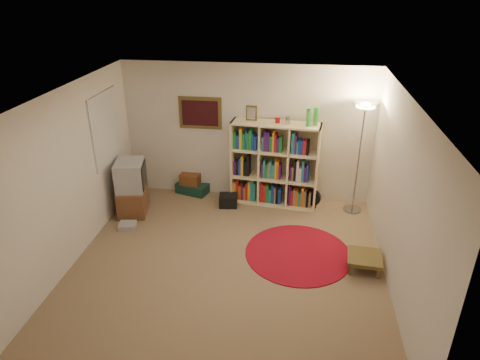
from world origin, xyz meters
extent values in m
cube|color=#82694C|center=(0.00, 0.00, -0.01)|extent=(4.50, 4.50, 0.02)
cube|color=white|center=(0.00, 0.00, 2.51)|extent=(4.50, 4.50, 0.02)
cube|color=silver|center=(0.00, 2.26, 1.25)|extent=(4.50, 0.02, 2.50)
cube|color=silver|center=(0.00, -2.26, 1.25)|extent=(4.50, 0.02, 2.50)
cube|color=silver|center=(-2.26, 0.00, 1.25)|extent=(0.02, 4.50, 2.50)
cube|color=silver|center=(2.26, 0.00, 1.25)|extent=(0.02, 4.50, 2.50)
cube|color=#4B3C1A|center=(-0.85, 2.23, 1.60)|extent=(0.78, 0.04, 0.58)
cube|color=#410D13|center=(-0.85, 2.21, 1.60)|extent=(0.66, 0.01, 0.46)
cube|color=white|center=(-2.23, 1.30, 1.55)|extent=(0.03, 1.00, 1.20)
cube|color=beige|center=(1.85, 2.24, 1.20)|extent=(0.08, 0.01, 0.12)
cube|color=#FFE7AA|center=(0.53, 2.01, 0.02)|extent=(1.59, 0.61, 0.03)
cube|color=#FFE7AA|center=(0.53, 2.01, 1.53)|extent=(1.59, 0.61, 0.03)
cube|color=#FFE7AA|center=(-0.22, 2.09, 0.77)|extent=(0.08, 0.44, 1.55)
cube|color=#FFE7AA|center=(1.28, 1.93, 0.77)|extent=(0.08, 0.44, 1.55)
cube|color=#FFE7AA|center=(0.55, 2.22, 0.77)|extent=(1.54, 0.19, 1.55)
cube|color=#FFE7AA|center=(0.27, 2.04, 0.77)|extent=(0.08, 0.42, 1.48)
cube|color=#FFE7AA|center=(0.79, 1.98, 0.77)|extent=(0.08, 0.42, 1.48)
cube|color=#FFE7AA|center=(0.53, 2.01, 0.52)|extent=(1.52, 0.58, 0.03)
cube|color=#FFE7AA|center=(0.53, 2.01, 1.03)|extent=(1.52, 0.58, 0.03)
cube|color=yellow|center=(-0.19, 2.04, 0.21)|extent=(0.07, 0.18, 0.34)
cube|color=red|center=(-0.14, 2.04, 0.24)|extent=(0.06, 0.18, 0.39)
cube|color=orange|center=(-0.09, 2.03, 0.17)|extent=(0.06, 0.18, 0.27)
cube|color=#4D1B6C|center=(-0.04, 2.03, 0.17)|extent=(0.06, 0.18, 0.27)
cube|color=orange|center=(0.00, 2.02, 0.16)|extent=(0.05, 0.18, 0.25)
cube|color=red|center=(0.04, 2.02, 0.20)|extent=(0.05, 0.18, 0.33)
cube|color=yellow|center=(0.08, 2.01, 0.23)|extent=(0.06, 0.18, 0.39)
cube|color=teal|center=(0.13, 2.01, 0.24)|extent=(0.06, 0.18, 0.40)
cube|color=teal|center=(0.18, 2.00, 0.22)|extent=(0.06, 0.18, 0.36)
cube|color=#4D1B6C|center=(-0.19, 2.04, 0.66)|extent=(0.07, 0.18, 0.25)
cube|color=black|center=(-0.13, 2.04, 0.68)|extent=(0.06, 0.18, 0.27)
cube|color=#1B3DA2|center=(-0.09, 2.03, 0.70)|extent=(0.06, 0.18, 0.32)
cube|color=yellow|center=(-0.04, 2.03, 0.72)|extent=(0.06, 0.18, 0.37)
cube|color=black|center=(0.01, 2.02, 0.68)|extent=(0.07, 0.18, 0.28)
cube|color=black|center=(0.06, 2.02, 0.73)|extent=(0.07, 0.18, 0.38)
cube|color=#1B8730|center=(-0.19, 2.04, 1.19)|extent=(0.07, 0.18, 0.31)
cube|color=#1B3DA2|center=(-0.13, 2.04, 1.16)|extent=(0.07, 0.18, 0.25)
cube|color=yellow|center=(-0.07, 2.03, 1.23)|extent=(0.06, 0.18, 0.38)
cube|color=#1B8730|center=(-0.02, 2.02, 1.18)|extent=(0.07, 0.18, 0.29)
cube|color=#1B3DA2|center=(0.02, 2.02, 1.21)|extent=(0.05, 0.18, 0.35)
cube|color=#1B8730|center=(0.06, 2.02, 1.20)|extent=(0.05, 0.18, 0.32)
cube|color=#1B8730|center=(0.10, 2.01, 1.22)|extent=(0.07, 0.18, 0.37)
cube|color=#1B3DA2|center=(0.15, 2.01, 1.19)|extent=(0.05, 0.18, 0.31)
cube|color=#1B3DA2|center=(0.19, 2.00, 1.17)|extent=(0.07, 0.18, 0.26)
cube|color=red|center=(0.33, 1.99, 0.23)|extent=(0.06, 0.18, 0.38)
cube|color=red|center=(0.37, 1.98, 0.21)|extent=(0.06, 0.18, 0.35)
cube|color=#1B8730|center=(0.43, 1.98, 0.22)|extent=(0.07, 0.18, 0.35)
cube|color=teal|center=(0.48, 1.97, 0.17)|extent=(0.06, 0.18, 0.27)
cube|color=#1B3DA2|center=(0.53, 1.96, 0.22)|extent=(0.07, 0.18, 0.36)
cube|color=#947651|center=(0.57, 1.96, 0.20)|extent=(0.05, 0.18, 0.32)
cube|color=black|center=(0.61, 1.96, 0.22)|extent=(0.06, 0.18, 0.36)
cube|color=#1B3DA2|center=(0.66, 1.95, 0.19)|extent=(0.07, 0.18, 0.30)
cube|color=#4D1B6C|center=(0.32, 1.99, 0.67)|extent=(0.05, 0.18, 0.26)
cube|color=teal|center=(0.36, 1.98, 0.70)|extent=(0.05, 0.18, 0.32)
cube|color=#1B8730|center=(0.40, 1.98, 0.66)|extent=(0.06, 0.18, 0.25)
cube|color=#947651|center=(0.44, 1.97, 0.68)|extent=(0.05, 0.18, 0.29)
cube|color=teal|center=(0.47, 1.97, 0.70)|extent=(0.05, 0.18, 0.32)
cube|color=teal|center=(0.52, 1.97, 0.67)|extent=(0.07, 0.18, 0.26)
cube|color=yellow|center=(0.56, 1.96, 0.71)|extent=(0.05, 0.18, 0.35)
cube|color=orange|center=(0.60, 1.96, 0.71)|extent=(0.05, 0.18, 0.34)
cube|color=#4D1B6C|center=(0.64, 1.95, 0.68)|extent=(0.05, 0.18, 0.28)
cube|color=teal|center=(0.32, 1.99, 1.17)|extent=(0.05, 0.18, 0.27)
cube|color=#4D1B6C|center=(0.36, 1.98, 1.22)|extent=(0.06, 0.18, 0.37)
cube|color=#4D1B6C|center=(0.41, 1.98, 1.21)|extent=(0.07, 0.18, 0.35)
cube|color=#1B8730|center=(0.46, 1.97, 1.18)|extent=(0.06, 0.18, 0.29)
cube|color=yellow|center=(0.50, 1.97, 1.22)|extent=(0.05, 0.18, 0.37)
cube|color=red|center=(0.54, 1.96, 1.20)|extent=(0.05, 0.18, 0.33)
cube|color=#4D1B6C|center=(0.58, 1.96, 1.17)|extent=(0.06, 0.18, 0.27)
cube|color=#1B8730|center=(0.63, 1.95, 1.18)|extent=(0.07, 0.18, 0.29)
cube|color=#4D1B6C|center=(0.84, 1.93, 0.23)|extent=(0.06, 0.18, 0.38)
cube|color=red|center=(0.88, 1.93, 0.18)|extent=(0.06, 0.18, 0.29)
cube|color=#947651|center=(0.92, 1.92, 0.21)|extent=(0.05, 0.18, 0.33)
cube|color=orange|center=(0.96, 1.92, 0.19)|extent=(0.07, 0.18, 0.30)
cube|color=teal|center=(1.01, 1.91, 0.17)|extent=(0.07, 0.18, 0.26)
cube|color=orange|center=(1.06, 1.91, 0.22)|extent=(0.06, 0.18, 0.37)
cube|color=#947651|center=(1.11, 1.90, 0.19)|extent=(0.06, 0.18, 0.31)
cube|color=black|center=(1.15, 1.90, 0.16)|extent=(0.06, 0.18, 0.24)
cube|color=#947651|center=(1.20, 1.89, 0.18)|extent=(0.05, 0.18, 0.29)
cube|color=#4D1B6C|center=(0.83, 1.93, 0.66)|extent=(0.05, 0.18, 0.25)
cube|color=#947651|center=(0.87, 1.93, 0.67)|extent=(0.05, 0.18, 0.26)
cube|color=black|center=(0.91, 1.92, 0.72)|extent=(0.06, 0.18, 0.35)
cube|color=white|center=(0.95, 1.92, 0.73)|extent=(0.06, 0.18, 0.38)
cube|color=white|center=(1.00, 1.91, 0.66)|extent=(0.06, 0.18, 0.25)
cube|color=teal|center=(1.04, 1.91, 0.74)|extent=(0.05, 0.18, 0.40)
cube|color=#4D1B6C|center=(1.08, 1.90, 0.68)|extent=(0.06, 0.18, 0.29)
cube|color=#1B3DA2|center=(1.12, 1.90, 0.70)|extent=(0.05, 0.18, 0.33)
cube|color=teal|center=(0.84, 1.93, 1.23)|extent=(0.07, 0.18, 0.38)
cube|color=#4D1B6C|center=(0.89, 1.93, 1.21)|extent=(0.05, 0.18, 0.35)
cube|color=teal|center=(0.92, 1.92, 1.16)|extent=(0.05, 0.18, 0.25)
cube|color=#1B3DA2|center=(0.96, 1.92, 1.17)|extent=(0.05, 0.18, 0.27)
cube|color=#1B3DA2|center=(1.00, 1.91, 1.17)|extent=(0.05, 0.18, 0.26)
cube|color=red|center=(1.04, 1.91, 1.17)|extent=(0.07, 0.18, 0.26)
cube|color=black|center=(1.10, 1.90, 1.17)|extent=(0.06, 0.18, 0.26)
cube|color=#4B3C1A|center=(0.09, 2.08, 1.68)|extent=(0.19, 0.04, 0.27)
cube|color=#A29387|center=(0.09, 2.06, 1.68)|extent=(0.14, 0.03, 0.21)
cylinder|color=#B01013|center=(0.55, 2.01, 1.60)|extent=(0.10, 0.10, 0.10)
cylinder|color=#969599|center=(0.73, 1.99, 1.61)|extent=(0.09, 0.09, 0.12)
cylinder|color=green|center=(1.08, 1.91, 1.70)|extent=(0.10, 0.10, 0.31)
cylinder|color=green|center=(1.19, 1.97, 1.70)|extent=(0.10, 0.10, 0.31)
cylinder|color=#969599|center=(1.96, 1.90, 0.02)|extent=(0.33, 0.33, 0.03)
cylinder|color=#969599|center=(1.96, 1.90, 0.96)|extent=(0.03, 0.03, 1.85)
cone|color=#969599|center=(1.96, 1.90, 1.92)|extent=(0.40, 0.40, 0.15)
cylinder|color=#FFD88C|center=(1.96, 1.90, 1.92)|extent=(0.32, 0.32, 0.02)
cylinder|color=black|center=(1.25, 1.93, 0.01)|extent=(0.21, 0.21, 0.03)
cylinder|color=black|center=(1.25, 1.93, 0.09)|extent=(0.04, 0.04, 0.13)
cylinder|color=black|center=(1.24, 1.92, 0.20)|extent=(0.32, 0.16, 0.31)
cube|color=brown|center=(-1.91, 1.31, 0.23)|extent=(0.59, 0.75, 0.46)
cube|color=#A7A7AC|center=(-1.91, 1.31, 0.72)|extent=(0.57, 0.64, 0.51)
cube|color=black|center=(-1.68, 1.36, 0.72)|extent=(0.11, 0.48, 0.43)
cube|color=black|center=(-1.68, 1.36, 0.72)|extent=(0.10, 0.42, 0.37)
cube|color=#A7A7AC|center=(-1.83, 0.76, 0.05)|extent=(0.31, 0.27, 0.09)
cube|color=#123328|center=(-1.05, 2.21, 0.10)|extent=(0.68, 0.54, 0.19)
cube|color=brown|center=(-1.09, 2.18, 0.30)|extent=(0.40, 0.30, 0.21)
cube|color=black|center=(-0.28, 1.75, 0.11)|extent=(0.35, 0.30, 0.22)
cylinder|color=maroon|center=(1.02, 0.42, 0.01)|extent=(1.61, 1.61, 0.01)
cube|color=#4B3C1A|center=(1.96, 0.19, 0.19)|extent=(0.51, 0.51, 0.06)
cube|color=#4B3C1A|center=(1.75, 0.01, 0.09)|extent=(0.04, 0.04, 0.17)
cube|color=#4B3C1A|center=(2.13, -0.02, 0.09)|extent=(0.04, 0.04, 0.17)
cube|color=#4B3C1A|center=(1.78, 0.39, 0.09)|extent=(0.04, 0.04, 0.17)
cube|color=#4B3C1A|center=(2.16, 0.36, 0.09)|extent=(0.04, 0.04, 0.17)
camera|label=1|loc=(0.89, -5.04, 3.83)|focal=32.00mm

